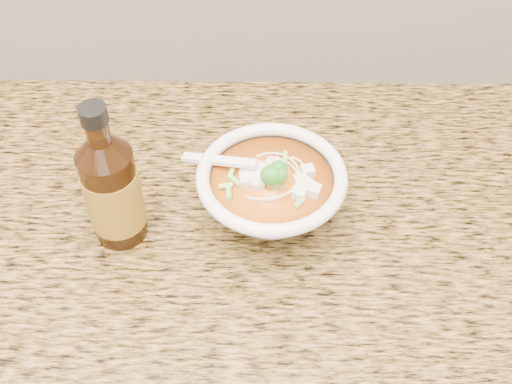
{
  "coord_description": "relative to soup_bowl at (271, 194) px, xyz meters",
  "views": [
    {
      "loc": [
        0.19,
        1.13,
        1.58
      ],
      "look_at": [
        0.18,
        1.69,
        0.95
      ],
      "focal_mm": 45.0,
      "sensor_mm": 36.0,
      "label": 1
    }
  ],
  "objects": [
    {
      "name": "soup_bowl",
      "position": [
        0.0,
        0.0,
        0.0
      ],
      "size": [
        0.22,
        0.19,
        0.11
      ],
      "rotation": [
        0.0,
        0.0,
        0.28
      ],
      "color": "white",
      "rests_on": "counter_slab"
    },
    {
      "name": "counter_slab",
      "position": [
        -0.2,
        -0.02,
        -0.07
      ],
      "size": [
        4.0,
        0.68,
        0.04
      ],
      "primitive_type": "cube",
      "color": "olive",
      "rests_on": "cabinet"
    },
    {
      "name": "cabinet",
      "position": [
        -0.2,
        -0.02,
        -0.52
      ],
      "size": [
        4.0,
        0.65,
        0.86
      ],
      "primitive_type": "cube",
      "color": "black",
      "rests_on": "ground"
    },
    {
      "name": "hot_sauce_bottle",
      "position": [
        -0.2,
        -0.03,
        0.04
      ],
      "size": [
        0.08,
        0.08,
        0.22
      ],
      "rotation": [
        0.0,
        0.0,
        0.17
      ],
      "color": "#3E1D08",
      "rests_on": "counter_slab"
    }
  ]
}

